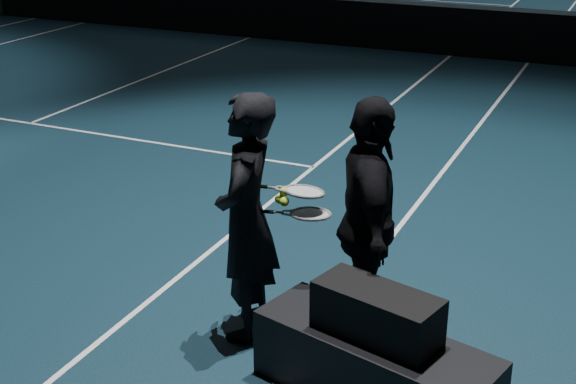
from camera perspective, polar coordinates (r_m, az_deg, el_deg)
name	(u,v)px	position (r m, az deg, el deg)	size (l,w,h in m)	color
floor	(248,38)	(16.43, -2.86, 10.86)	(36.00, 36.00, 0.00)	black
court_lines	(248,38)	(16.43, -2.86, 10.87)	(10.98, 23.78, 0.01)	white
net_mesh	(248,16)	(16.35, -2.89, 12.40)	(12.80, 0.02, 0.86)	black
player_bench	(374,368)	(5.21, 6.16, -12.31)	(1.58, 0.53, 0.47)	black
racket_bag	(377,313)	(5.00, 6.34, -8.57)	(0.79, 0.34, 0.32)	black
bag_signature	(368,327)	(4.86, 5.69, -9.51)	(0.37, 0.00, 0.11)	white
player_a	(246,218)	(5.59, -2.98, -1.87)	(0.66, 0.43, 1.80)	black
player_b	(369,225)	(5.51, 5.75, -2.33)	(1.06, 0.44, 1.80)	black
racket_lower	(311,214)	(5.51, 1.62, -1.57)	(0.68, 0.22, 0.03)	black
racket_upper	(304,191)	(5.49, 1.16, 0.04)	(0.68, 0.22, 0.03)	black
tennis_balls	(283,198)	(5.49, -0.39, -0.41)	(0.12, 0.10, 0.12)	#B4E731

